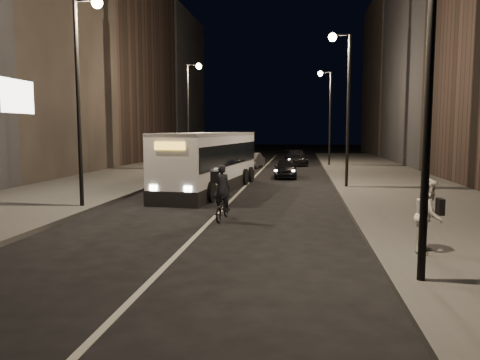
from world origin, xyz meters
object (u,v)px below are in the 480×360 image
(streetlight_right_mid, at_px, (344,89))
(cyclist_on_bicycle, at_px, (222,202))
(pedestrian_woman, at_px, (429,216))
(streetlight_right_near, at_px, (417,17))
(car_far, at_px, (296,158))
(car_near, at_px, (286,168))
(streetlight_left_near, at_px, (84,74))
(city_bus, at_px, (210,159))
(car_mid, at_px, (253,160))
(streetlight_right_far, at_px, (327,105))
(streetlight_left_far, at_px, (191,102))

(streetlight_right_mid, distance_m, cyclist_on_bicycle, 11.68)
(streetlight_right_mid, relative_size, pedestrian_woman, 4.42)
(streetlight_right_near, height_order, car_far, streetlight_right_near)
(streetlight_right_near, bearing_deg, cyclist_on_bicycle, 127.15)
(car_near, xyz_separation_m, car_far, (0.57, 11.43, 0.06))
(pedestrian_woman, relative_size, car_near, 0.50)
(car_far, bearing_deg, streetlight_left_near, -112.93)
(streetlight_left_near, relative_size, cyclist_on_bicycle, 4.05)
(streetlight_right_near, distance_m, pedestrian_woman, 4.96)
(car_far, bearing_deg, city_bus, -108.25)
(streetlight_right_near, distance_m, car_near, 22.54)
(city_bus, bearing_deg, streetlight_right_mid, 17.50)
(city_bus, distance_m, car_mid, 15.38)
(streetlight_right_near, relative_size, streetlight_right_mid, 1.00)
(city_bus, bearing_deg, streetlight_right_near, -58.67)
(streetlight_right_mid, bearing_deg, streetlight_right_far, 90.00)
(streetlight_right_far, bearing_deg, car_near, -107.46)
(streetlight_left_far, relative_size, city_bus, 0.70)
(streetlight_right_mid, xyz_separation_m, car_near, (-3.21, 5.81, -4.73))
(car_near, xyz_separation_m, car_mid, (-3.05, 8.10, 0.01))
(city_bus, relative_size, car_mid, 2.97)
(streetlight_right_far, height_order, cyclist_on_bicycle, streetlight_right_far)
(streetlight_right_far, xyz_separation_m, city_bus, (-6.93, -17.42, -3.69))
(streetlight_right_mid, relative_size, cyclist_on_bicycle, 4.05)
(car_far, bearing_deg, car_near, -98.13)
(cyclist_on_bicycle, distance_m, car_mid, 23.44)
(streetlight_right_mid, height_order, streetlight_left_near, same)
(streetlight_left_far, height_order, car_far, streetlight_left_far)
(pedestrian_woman, height_order, car_near, pedestrian_woman)
(car_near, bearing_deg, streetlight_left_far, 149.34)
(streetlight_left_far, xyz_separation_m, car_near, (7.46, -4.19, -4.73))
(car_near, bearing_deg, cyclist_on_bicycle, -97.76)
(streetlight_left_near, distance_m, city_bus, 8.42)
(streetlight_right_mid, relative_size, streetlight_left_near, 1.00)
(streetlight_right_far, bearing_deg, city_bus, -111.70)
(streetlight_right_near, bearing_deg, streetlight_right_far, 90.00)
(streetlight_left_near, distance_m, cyclist_on_bicycle, 7.56)
(streetlight_right_far, relative_size, city_bus, 0.70)
(pedestrian_woman, bearing_deg, streetlight_right_near, -179.50)
(streetlight_right_far, bearing_deg, streetlight_left_far, -150.64)
(streetlight_right_near, xyz_separation_m, cyclist_on_bicycle, (-4.93, 6.51, -4.69))
(streetlight_right_near, distance_m, streetlight_left_near, 13.33)
(streetlight_right_far, xyz_separation_m, car_far, (-2.64, 1.24, -4.67))
(streetlight_left_near, height_order, pedestrian_woman, streetlight_left_near)
(car_near, bearing_deg, car_far, 85.83)
(streetlight_left_far, height_order, car_mid, streetlight_left_far)
(streetlight_right_mid, relative_size, streetlight_left_far, 1.00)
(city_bus, bearing_deg, streetlight_left_far, 113.99)
(streetlight_right_near, distance_m, streetlight_left_far, 28.10)
(streetlight_left_far, height_order, cyclist_on_bicycle, streetlight_left_far)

